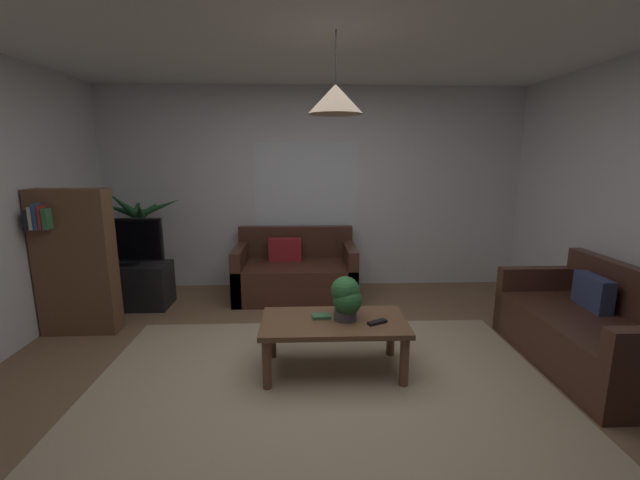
% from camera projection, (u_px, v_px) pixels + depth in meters
% --- Properties ---
extents(floor, '(5.33, 4.88, 0.02)m').
position_uv_depth(floor, '(321.00, 384.00, 3.12)').
color(floor, brown).
rests_on(floor, ground).
extents(rug, '(3.47, 2.69, 0.01)m').
position_uv_depth(rug, '(323.00, 398.00, 2.92)').
color(rug, tan).
rests_on(rug, ground).
extents(wall_back, '(5.45, 0.06, 2.54)m').
position_uv_depth(wall_back, '(314.00, 189.00, 5.27)').
color(wall_back, silver).
rests_on(wall_back, ground).
extents(ceiling, '(5.33, 4.88, 0.02)m').
position_uv_depth(ceiling, '(322.00, 18.00, 2.60)').
color(ceiling, white).
extents(window_pane, '(1.32, 0.01, 1.10)m').
position_uv_depth(window_pane, '(306.00, 187.00, 5.23)').
color(window_pane, white).
extents(couch_under_window, '(1.44, 0.81, 0.82)m').
position_uv_depth(couch_under_window, '(295.00, 274.00, 4.98)').
color(couch_under_window, '#47281E').
rests_on(couch_under_window, ground).
extents(couch_right_side, '(0.81, 1.54, 0.82)m').
position_uv_depth(couch_right_side, '(591.00, 334.00, 3.32)').
color(couch_right_side, '#47281E').
rests_on(couch_right_side, ground).
extents(coffee_table, '(1.14, 0.60, 0.43)m').
position_uv_depth(coffee_table, '(334.00, 328.00, 3.23)').
color(coffee_table, brown).
rests_on(coffee_table, ground).
extents(book_on_table_0, '(0.15, 0.10, 0.03)m').
position_uv_depth(book_on_table_0, '(321.00, 316.00, 3.25)').
color(book_on_table_0, '#387247').
rests_on(book_on_table_0, coffee_table).
extents(remote_on_table_0, '(0.17, 0.12, 0.02)m').
position_uv_depth(remote_on_table_0, '(377.00, 322.00, 3.15)').
color(remote_on_table_0, black).
rests_on(remote_on_table_0, coffee_table).
extents(potted_plant_on_table, '(0.24, 0.25, 0.34)m').
position_uv_depth(potted_plant_on_table, '(346.00, 298.00, 3.19)').
color(potted_plant_on_table, '#4C4C51').
rests_on(potted_plant_on_table, coffee_table).
extents(tv_stand, '(0.90, 0.44, 0.50)m').
position_uv_depth(tv_stand, '(129.00, 286.00, 4.64)').
color(tv_stand, black).
rests_on(tv_stand, ground).
extents(tv, '(0.84, 0.16, 0.52)m').
position_uv_depth(tv, '(124.00, 241.00, 4.51)').
color(tv, black).
rests_on(tv, tv_stand).
extents(potted_palm_corner, '(0.93, 0.85, 1.35)m').
position_uv_depth(potted_palm_corner, '(140.00, 244.00, 5.04)').
color(potted_palm_corner, '#4C4C51').
rests_on(potted_palm_corner, ground).
extents(bookshelf_corner, '(0.70, 0.31, 1.40)m').
position_uv_depth(bookshelf_corner, '(75.00, 261.00, 3.88)').
color(bookshelf_corner, brown).
rests_on(bookshelf_corner, ground).
extents(pendant_lamp, '(0.40, 0.40, 0.56)m').
position_uv_depth(pendant_lamp, '(336.00, 99.00, 2.88)').
color(pendant_lamp, black).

